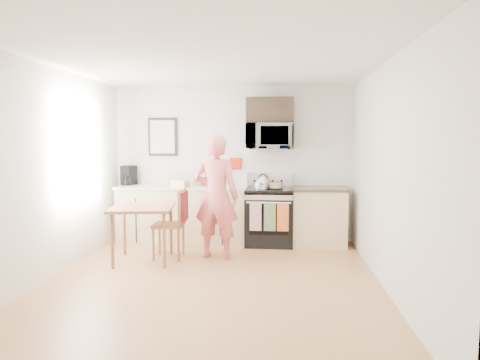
# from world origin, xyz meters

# --- Properties ---
(floor) EXTENTS (4.60, 4.60, 0.00)m
(floor) POSITION_xyz_m (0.00, 0.00, 0.00)
(floor) COLOR #A4753F
(floor) RESTS_ON ground
(back_wall) EXTENTS (4.00, 0.04, 2.60)m
(back_wall) POSITION_xyz_m (0.00, 2.30, 1.30)
(back_wall) COLOR silver
(back_wall) RESTS_ON floor
(front_wall) EXTENTS (4.00, 0.04, 2.60)m
(front_wall) POSITION_xyz_m (0.00, -2.30, 1.30)
(front_wall) COLOR silver
(front_wall) RESTS_ON floor
(left_wall) EXTENTS (0.04, 4.60, 2.60)m
(left_wall) POSITION_xyz_m (-2.00, 0.00, 1.30)
(left_wall) COLOR silver
(left_wall) RESTS_ON floor
(right_wall) EXTENTS (0.04, 4.60, 2.60)m
(right_wall) POSITION_xyz_m (2.00, 0.00, 1.30)
(right_wall) COLOR silver
(right_wall) RESTS_ON floor
(ceiling) EXTENTS (4.00, 4.60, 0.04)m
(ceiling) POSITION_xyz_m (0.00, 0.00, 2.60)
(ceiling) COLOR white
(ceiling) RESTS_ON back_wall
(window) EXTENTS (0.06, 1.40, 1.50)m
(window) POSITION_xyz_m (-1.96, 0.80, 1.55)
(window) COLOR white
(window) RESTS_ON left_wall
(cabinet_left) EXTENTS (2.10, 0.60, 0.90)m
(cabinet_left) POSITION_xyz_m (-0.80, 2.00, 0.45)
(cabinet_left) COLOR beige
(cabinet_left) RESTS_ON floor
(countertop_left) EXTENTS (2.14, 0.64, 0.04)m
(countertop_left) POSITION_xyz_m (-0.80, 2.00, 0.92)
(countertop_left) COLOR beige
(countertop_left) RESTS_ON cabinet_left
(cabinet_right) EXTENTS (0.84, 0.60, 0.90)m
(cabinet_right) POSITION_xyz_m (1.43, 2.00, 0.45)
(cabinet_right) COLOR beige
(cabinet_right) RESTS_ON floor
(countertop_right) EXTENTS (0.88, 0.64, 0.04)m
(countertop_right) POSITION_xyz_m (1.43, 2.00, 0.92)
(countertop_right) COLOR black
(countertop_right) RESTS_ON cabinet_right
(range) EXTENTS (0.76, 0.70, 1.16)m
(range) POSITION_xyz_m (0.63, 1.98, 0.44)
(range) COLOR black
(range) RESTS_ON floor
(microwave) EXTENTS (0.76, 0.51, 0.42)m
(microwave) POSITION_xyz_m (0.63, 2.08, 1.76)
(microwave) COLOR silver
(microwave) RESTS_ON back_wall
(upper_cabinet) EXTENTS (0.76, 0.35, 0.40)m
(upper_cabinet) POSITION_xyz_m (0.63, 2.12, 2.18)
(upper_cabinet) COLOR black
(upper_cabinet) RESTS_ON back_wall
(wall_art) EXTENTS (0.50, 0.04, 0.65)m
(wall_art) POSITION_xyz_m (-1.20, 2.28, 1.75)
(wall_art) COLOR black
(wall_art) RESTS_ON back_wall
(wall_trivet) EXTENTS (0.20, 0.02, 0.20)m
(wall_trivet) POSITION_xyz_m (0.05, 2.28, 1.30)
(wall_trivet) COLOR #AB200E
(wall_trivet) RESTS_ON back_wall
(person) EXTENTS (0.71, 0.53, 1.78)m
(person) POSITION_xyz_m (-0.11, 1.12, 0.89)
(person) COLOR #CD3843
(person) RESTS_ON floor
(dining_table) EXTENTS (0.83, 0.83, 0.78)m
(dining_table) POSITION_xyz_m (-1.10, 0.84, 0.69)
(dining_table) COLOR brown
(dining_table) RESTS_ON floor
(chair) EXTENTS (0.48, 0.44, 1.00)m
(chair) POSITION_xyz_m (-0.65, 1.04, 0.64)
(chair) COLOR brown
(chair) RESTS_ON floor
(knife_block) EXTENTS (0.12, 0.15, 0.21)m
(knife_block) POSITION_xyz_m (-0.32, 2.07, 1.04)
(knife_block) COLOR brown
(knife_block) RESTS_ON countertop_left
(utensil_crock) EXTENTS (0.11, 0.11, 0.33)m
(utensil_crock) POSITION_xyz_m (-0.45, 2.14, 1.07)
(utensil_crock) COLOR #AB200E
(utensil_crock) RESTS_ON countertop_left
(fruit_bowl) EXTENTS (0.26, 0.26, 0.11)m
(fruit_bowl) POSITION_xyz_m (-0.58, 2.16, 0.98)
(fruit_bowl) COLOR white
(fruit_bowl) RESTS_ON countertop_left
(milk_carton) EXTENTS (0.11, 0.11, 0.22)m
(milk_carton) POSITION_xyz_m (-1.02, 2.05, 1.05)
(milk_carton) COLOR tan
(milk_carton) RESTS_ON countertop_left
(coffee_maker) EXTENTS (0.25, 0.30, 0.33)m
(coffee_maker) POSITION_xyz_m (-1.75, 2.10, 1.09)
(coffee_maker) COLOR black
(coffee_maker) RESTS_ON countertop_left
(bread_bag) EXTENTS (0.33, 0.27, 0.11)m
(bread_bag) POSITION_xyz_m (-0.79, 1.80, 1.00)
(bread_bag) COLOR tan
(bread_bag) RESTS_ON countertop_left
(cake) EXTENTS (0.25, 0.25, 0.08)m
(cake) POSITION_xyz_m (0.72, 1.93, 0.96)
(cake) COLOR black
(cake) RESTS_ON range
(kettle) EXTENTS (0.18, 0.18, 0.22)m
(kettle) POSITION_xyz_m (0.53, 2.04, 1.02)
(kettle) COLOR white
(kettle) RESTS_ON range
(pot) EXTENTS (0.21, 0.36, 0.11)m
(pot) POSITION_xyz_m (0.51, 1.86, 0.98)
(pot) COLOR silver
(pot) RESTS_ON range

